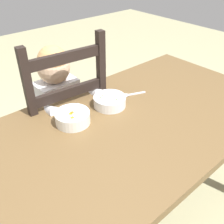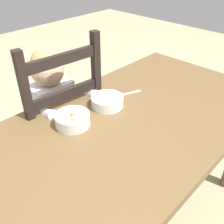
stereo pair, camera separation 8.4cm
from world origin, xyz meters
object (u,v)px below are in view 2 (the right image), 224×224
Objects in this scene: dining_chair at (58,130)px; child_figure at (56,108)px; dining_table at (123,140)px; bowl_of_carrots at (73,119)px; bowl_of_peas at (107,101)px; spoon at (125,94)px.

dining_chair is 1.08× the size of child_figure.
child_figure reaches higher than dining_table.
bowl_of_carrots is at bearing -108.95° from dining_chair.
bowl_of_carrots is (-0.16, 0.15, 0.13)m from dining_table.
dining_table is 1.61× the size of child_figure.
bowl_of_peas is at bearing 0.01° from bowl_of_carrots.
dining_chair is 7.85× the size of spoon.
spoon is at bearing 4.21° from bowl_of_peas.
bowl_of_peas is 1.02× the size of bowl_of_carrots.
child_figure is 6.44× the size of bowl_of_carrots.
dining_table is at bearing -82.57° from child_figure.
dining_table is 0.20m from bowl_of_peas.
spoon is (0.24, -0.28, 0.10)m from child_figure.
dining_table is at bearing -139.12° from spoon.
child_figure is 6.30× the size of bowl_of_peas.
bowl_of_carrots reaches higher than spoon.
dining_chair is (-0.06, 0.45, -0.15)m from dining_table.
spoon is (0.35, 0.01, -0.02)m from bowl_of_carrots.
bowl_of_carrots is 1.13× the size of spoon.
spoon is (0.25, -0.28, 0.25)m from dining_chair.
dining_chair is at bearing 131.24° from spoon.
spoon reaches higher than dining_table.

